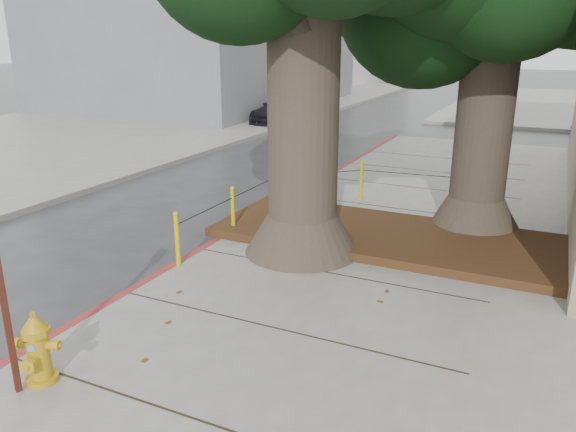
# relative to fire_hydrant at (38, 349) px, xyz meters

# --- Properties ---
(ground) EXTENTS (140.00, 140.00, 0.00)m
(ground) POSITION_rel_fire_hydrant_xyz_m (1.29, 2.19, -0.56)
(ground) COLOR #28282B
(ground) RESTS_ON ground
(sidewalk_opposite) EXTENTS (14.00, 60.00, 0.15)m
(sidewalk_opposite) POSITION_rel_fire_hydrant_xyz_m (-12.71, 12.19, -0.49)
(sidewalk_opposite) COLOR slate
(sidewalk_opposite) RESTS_ON ground
(curb_red) EXTENTS (0.14, 26.00, 0.16)m
(curb_red) POSITION_rel_fire_hydrant_xyz_m (-0.71, 4.69, -0.49)
(curb_red) COLOR maroon
(curb_red) RESTS_ON ground
(planter_bed) EXTENTS (6.40, 2.60, 0.16)m
(planter_bed) POSITION_rel_fire_hydrant_xyz_m (2.19, 6.09, -0.33)
(planter_bed) COLOR black
(planter_bed) RESTS_ON sidewalk_main
(bollard_ring) EXTENTS (3.79, 5.39, 0.95)m
(bollard_ring) POSITION_rel_fire_hydrant_xyz_m (0.43, 6.56, 0.10)
(bollard_ring) COLOR #D0B90B
(bollard_ring) RESTS_ON sidewalk_main
(fire_hydrant) EXTENTS (0.45, 0.45, 0.85)m
(fire_hydrant) POSITION_rel_fire_hydrant_xyz_m (0.00, 0.00, 0.00)
(fire_hydrant) COLOR gold
(fire_hydrant) RESTS_ON sidewalk_main
(car_dark) EXTENTS (1.90, 4.46, 1.28)m
(car_dark) POSITION_rel_fire_hydrant_xyz_m (-6.47, 19.64, 0.08)
(car_dark) COLOR black
(car_dark) RESTS_ON ground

